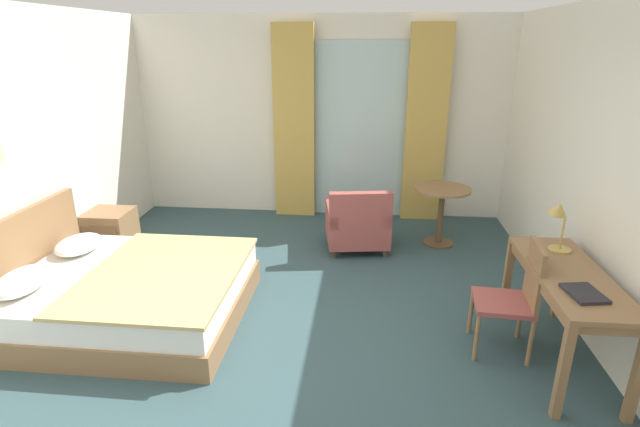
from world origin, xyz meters
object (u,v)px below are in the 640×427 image
object	(u,v)px
desk_lamp	(559,218)
desk_chair	(516,294)
nightstand	(111,233)
round_cafe_table	(442,203)
armchair_by_window	(357,224)
writing_desk	(568,284)
closed_book	(584,293)
bed	(124,292)

from	to	relation	value
desk_lamp	desk_chair	bearing A→B (deg)	-134.21
nightstand	round_cafe_table	world-z (taller)	round_cafe_table
armchair_by_window	round_cafe_table	distance (m)	1.07
nightstand	desk_chair	size ratio (longest dim) A/B	0.57
round_cafe_table	writing_desk	bearing A→B (deg)	-74.74
writing_desk	desk_chair	distance (m)	0.38
writing_desk	desk_lamp	xyz separation A→B (m)	(0.05, 0.49, 0.36)
closed_book	armchair_by_window	world-z (taller)	armchair_by_window
nightstand	desk_lamp	bearing A→B (deg)	-13.55
armchair_by_window	round_cafe_table	size ratio (longest dim) A/B	1.17
closed_book	writing_desk	bearing A→B (deg)	73.69
desk_lamp	armchair_by_window	bearing A→B (deg)	137.74
writing_desk	round_cafe_table	size ratio (longest dim) A/B	1.92
nightstand	writing_desk	world-z (taller)	writing_desk
nightstand	round_cafe_table	bearing A→B (deg)	9.98
desk_chair	armchair_by_window	world-z (taller)	desk_chair
bed	closed_book	distance (m)	3.74
bed	writing_desk	xyz separation A→B (m)	(3.69, -0.27, 0.41)
closed_book	round_cafe_table	bearing A→B (deg)	92.75
writing_desk	closed_book	world-z (taller)	closed_book
desk_lamp	armchair_by_window	xyz separation A→B (m)	(-1.68, 1.53, -0.70)
closed_book	round_cafe_table	distance (m)	2.70
desk_lamp	writing_desk	bearing A→B (deg)	-95.76
closed_book	round_cafe_table	xyz separation A→B (m)	(-0.58, 2.62, -0.24)
round_cafe_table	bed	bearing A→B (deg)	-146.83
nightstand	armchair_by_window	bearing A→B (deg)	8.45
nightstand	desk_lamp	world-z (taller)	desk_lamp
bed	armchair_by_window	world-z (taller)	bed
desk_chair	closed_book	distance (m)	0.59
bed	desk_lamp	distance (m)	3.83
desk_chair	closed_book	world-z (taller)	desk_chair
bed	round_cafe_table	xyz separation A→B (m)	(3.07, 2.01, 0.28)
closed_book	armchair_by_window	xyz separation A→B (m)	(-1.59, 2.37, -0.45)
bed	desk_chair	size ratio (longest dim) A/B	2.16
armchair_by_window	closed_book	bearing A→B (deg)	-56.04
desk_chair	round_cafe_table	xyz separation A→B (m)	(-0.28, 2.19, 0.02)
nightstand	desk_chair	world-z (taller)	desk_chair
bed	desk_lamp	world-z (taller)	desk_lamp
nightstand	bed	bearing A→B (deg)	-58.17
bed	closed_book	bearing A→B (deg)	-9.51
bed	writing_desk	distance (m)	3.73
nightstand	round_cafe_table	distance (m)	3.96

